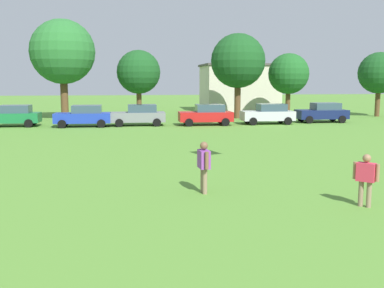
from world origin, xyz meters
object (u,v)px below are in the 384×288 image
at_px(parked_car_navy_5, 323,112).
at_px(tree_center_right, 238,61).
at_px(parked_car_green_0, 13,116).
at_px(tree_left, 63,52).
at_px(bystander_near_trees, 366,176).
at_px(tree_right, 289,74).
at_px(tree_far_right, 379,73).
at_px(parked_car_gray_2, 139,115).
at_px(adult_bystander, 204,163).
at_px(parked_car_blue_1, 84,116).
at_px(tree_center_left, 139,72).
at_px(parked_car_silver_4, 268,114).
at_px(parked_car_red_3, 207,115).

relative_size(parked_car_navy_5, tree_center_right, 0.54).
relative_size(parked_car_green_0, tree_left, 0.47).
height_order(bystander_near_trees, tree_right, tree_right).
xyz_separation_m(parked_car_navy_5, tree_far_right, (8.12, 5.30, 3.45)).
bearing_deg(parked_car_gray_2, tree_far_right, -165.94).
height_order(adult_bystander, tree_left, tree_left).
bearing_deg(bystander_near_trees, tree_center_right, -53.16).
relative_size(bystander_near_trees, parked_car_blue_1, 0.36).
distance_m(bystander_near_trees, parked_car_blue_1, 26.07).
xyz_separation_m(parked_car_gray_2, parked_car_navy_5, (15.76, 0.68, 0.00)).
bearing_deg(adult_bystander, tree_center_left, 176.93).
relative_size(adult_bystander, parked_car_silver_4, 0.39).
distance_m(parked_car_red_3, tree_right, 12.43).
bearing_deg(parked_car_silver_4, tree_far_right, -155.09).
distance_m(bystander_near_trees, tree_center_right, 30.64).
xyz_separation_m(bystander_near_trees, tree_left, (-12.58, 30.62, 5.20)).
xyz_separation_m(parked_car_red_3, tree_left, (-12.05, 6.72, 5.26)).
relative_size(parked_car_gray_2, tree_far_right, 0.67).
distance_m(parked_car_blue_1, tree_center_right, 15.73).
bearing_deg(parked_car_navy_5, parked_car_silver_4, 9.38).
xyz_separation_m(parked_car_navy_5, tree_center_left, (-15.58, 6.72, 3.50)).
bearing_deg(parked_car_green_0, parked_car_navy_5, -179.87).
bearing_deg(tree_center_left, parked_car_navy_5, -23.34).
xyz_separation_m(parked_car_green_0, tree_center_left, (10.02, 6.78, 3.50)).
relative_size(parked_car_navy_5, tree_center_left, 0.67).
relative_size(parked_car_silver_4, tree_right, 0.69).
distance_m(parked_car_silver_4, parked_car_navy_5, 5.16).
relative_size(adult_bystander, parked_car_gray_2, 0.39).
height_order(parked_car_silver_4, tree_center_right, tree_center_right).
height_order(parked_car_silver_4, tree_far_right, tree_far_right).
relative_size(parked_car_green_0, parked_car_silver_4, 1.00).
height_order(bystander_near_trees, parked_car_green_0, parked_car_green_0).
bearing_deg(parked_car_silver_4, adult_bystander, 67.56).
bearing_deg(tree_center_left, tree_center_right, -9.61).
bearing_deg(parked_car_gray_2, tree_right, -154.95).
bearing_deg(bystander_near_trees, tree_center_left, -36.16).
relative_size(parked_car_red_3, tree_left, 0.47).
bearing_deg(parked_car_green_0, parked_car_blue_1, 170.50).
bearing_deg(parked_car_gray_2, bystander_near_trees, 103.79).
relative_size(parked_car_green_0, tree_center_left, 0.67).
bearing_deg(parked_car_silver_4, parked_car_navy_5, -170.62).
relative_size(bystander_near_trees, tree_center_right, 0.19).
bearing_deg(parked_car_green_0, tree_center_right, -164.91).
bearing_deg(adult_bystander, bystander_near_trees, 57.25).
relative_size(parked_car_blue_1, parked_car_navy_5, 1.00).
xyz_separation_m(parked_car_red_3, parked_car_silver_4, (5.24, 0.22, 0.00)).
distance_m(parked_car_silver_4, tree_left, 19.21).
bearing_deg(tree_center_left, tree_left, -171.13).
bearing_deg(adult_bystander, parked_car_silver_4, 151.71).
height_order(parked_car_silver_4, parked_car_navy_5, same).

